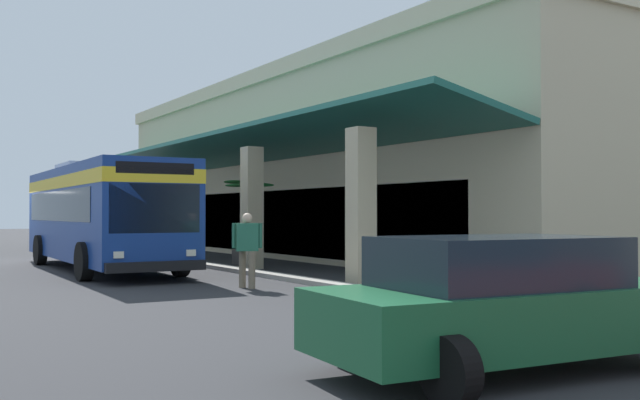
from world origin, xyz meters
The scene contains 7 objects.
ground centered at (0.00, 8.00, 0.00)m, with size 120.00×120.00×0.00m, color #2D2D30.
curb_strip centered at (1.35, 4.63, 0.06)m, with size 35.87×0.50×0.12m, color #9E998E.
plaza_building centered at (1.35, 14.26, 3.76)m, with size 30.20×15.10×7.51m.
transit_bus centered at (5.16, 1.43, 1.85)m, with size 11.27×3.01×3.34m.
parked_sedan_green centered at (22.03, 1.43, 0.75)m, with size 2.70×4.54×1.47m.
pedestrian centered at (12.58, 2.84, 0.98)m, with size 0.53×0.63×1.73m.
potted_palm centered at (5.25, 6.32, 0.91)m, with size 1.63×1.95×2.87m.
Camera 1 is at (27.70, -4.43, 1.72)m, focal length 40.66 mm.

